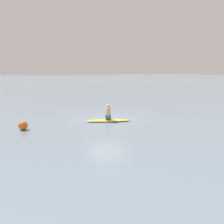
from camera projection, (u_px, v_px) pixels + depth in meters
ground_plane at (107, 119)px, 16.45m from camera, size 400.00×400.00×0.00m
surfboard at (108, 121)px, 15.67m from camera, size 1.65×3.03×0.14m
person_paddler at (108, 113)px, 15.57m from camera, size 0.46×0.43×1.06m
buoy_marker at (23, 125)px, 13.43m from camera, size 0.53×0.53×0.53m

